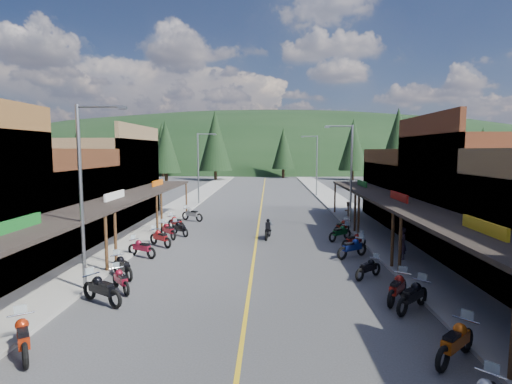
# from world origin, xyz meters

# --- Properties ---
(ground) EXTENTS (220.00, 220.00, 0.00)m
(ground) POSITION_xyz_m (0.00, 0.00, 0.00)
(ground) COLOR #38383A
(ground) RESTS_ON ground
(centerline) EXTENTS (0.15, 90.00, 0.01)m
(centerline) POSITION_xyz_m (0.00, 20.00, 0.01)
(centerline) COLOR gold
(centerline) RESTS_ON ground
(sidewalk_west) EXTENTS (3.40, 94.00, 0.15)m
(sidewalk_west) POSITION_xyz_m (-8.70, 20.00, 0.07)
(sidewalk_west) COLOR gray
(sidewalk_west) RESTS_ON ground
(sidewalk_east) EXTENTS (3.40, 94.00, 0.15)m
(sidewalk_east) POSITION_xyz_m (8.70, 20.00, 0.07)
(sidewalk_east) COLOR gray
(sidewalk_east) RESTS_ON ground
(shop_west_2) EXTENTS (10.90, 9.00, 6.20)m
(shop_west_2) POSITION_xyz_m (-13.75, 1.70, 2.53)
(shop_west_2) COLOR #3F2111
(shop_west_2) RESTS_ON ground
(shop_west_3) EXTENTS (10.90, 10.20, 8.20)m
(shop_west_3) POSITION_xyz_m (-13.78, 11.30, 3.52)
(shop_west_3) COLOR brown
(shop_west_3) RESTS_ON ground
(shop_east_2) EXTENTS (10.90, 9.00, 8.20)m
(shop_east_2) POSITION_xyz_m (13.78, 1.70, 3.52)
(shop_east_2) COLOR #562B19
(shop_east_2) RESTS_ON ground
(shop_east_3) EXTENTS (10.90, 10.20, 6.20)m
(shop_east_3) POSITION_xyz_m (13.75, 11.30, 2.53)
(shop_east_3) COLOR #4C2D16
(shop_east_3) RESTS_ON ground
(streetlight_0) EXTENTS (2.16, 0.18, 8.00)m
(streetlight_0) POSITION_xyz_m (-6.95, -6.00, 4.46)
(streetlight_0) COLOR gray
(streetlight_0) RESTS_ON ground
(streetlight_1) EXTENTS (2.16, 0.18, 8.00)m
(streetlight_1) POSITION_xyz_m (-6.95, 22.00, 4.46)
(streetlight_1) COLOR gray
(streetlight_1) RESTS_ON ground
(streetlight_2) EXTENTS (2.16, 0.18, 8.00)m
(streetlight_2) POSITION_xyz_m (6.95, 8.00, 4.46)
(streetlight_2) COLOR gray
(streetlight_2) RESTS_ON ground
(streetlight_3) EXTENTS (2.16, 0.18, 8.00)m
(streetlight_3) POSITION_xyz_m (6.95, 30.00, 4.46)
(streetlight_3) COLOR gray
(streetlight_3) RESTS_ON ground
(ridge_hill) EXTENTS (310.00, 140.00, 60.00)m
(ridge_hill) POSITION_xyz_m (0.00, 135.00, 0.00)
(ridge_hill) COLOR black
(ridge_hill) RESTS_ON ground
(pine_0) EXTENTS (5.04, 5.04, 11.00)m
(pine_0) POSITION_xyz_m (-40.00, 62.00, 6.48)
(pine_0) COLOR black
(pine_0) RESTS_ON ground
(pine_1) EXTENTS (5.88, 5.88, 12.50)m
(pine_1) POSITION_xyz_m (-24.00, 70.00, 7.24)
(pine_1) COLOR black
(pine_1) RESTS_ON ground
(pine_2) EXTENTS (6.72, 6.72, 14.00)m
(pine_2) POSITION_xyz_m (-10.00, 58.00, 7.99)
(pine_2) COLOR black
(pine_2) RESTS_ON ground
(pine_3) EXTENTS (5.04, 5.04, 11.00)m
(pine_3) POSITION_xyz_m (4.00, 66.00, 6.48)
(pine_3) COLOR black
(pine_3) RESTS_ON ground
(pine_4) EXTENTS (5.88, 5.88, 12.50)m
(pine_4) POSITION_xyz_m (18.00, 60.00, 7.24)
(pine_4) COLOR black
(pine_4) RESTS_ON ground
(pine_5) EXTENTS (6.72, 6.72, 14.00)m
(pine_5) POSITION_xyz_m (34.00, 72.00, 7.99)
(pine_5) COLOR black
(pine_5) RESTS_ON ground
(pine_6) EXTENTS (5.04, 5.04, 11.00)m
(pine_6) POSITION_xyz_m (46.00, 64.00, 6.48)
(pine_6) COLOR black
(pine_6) RESTS_ON ground
(pine_7) EXTENTS (5.88, 5.88, 12.50)m
(pine_7) POSITION_xyz_m (-32.00, 76.00, 7.24)
(pine_7) COLOR black
(pine_7) RESTS_ON ground
(pine_8) EXTENTS (4.48, 4.48, 10.00)m
(pine_8) POSITION_xyz_m (-22.00, 40.00, 5.98)
(pine_8) COLOR black
(pine_8) RESTS_ON ground
(pine_9) EXTENTS (4.93, 4.93, 10.80)m
(pine_9) POSITION_xyz_m (24.00, 45.00, 6.38)
(pine_9) COLOR black
(pine_9) RESTS_ON ground
(pine_10) EXTENTS (5.38, 5.38, 11.60)m
(pine_10) POSITION_xyz_m (-18.00, 50.00, 6.78)
(pine_10) COLOR black
(pine_10) RESTS_ON ground
(pine_11) EXTENTS (5.82, 5.82, 12.40)m
(pine_11) POSITION_xyz_m (20.00, 38.00, 7.19)
(pine_11) COLOR black
(pine_11) RESTS_ON ground
(bike_west_3) EXTENTS (1.92, 2.29, 1.29)m
(bike_west_3) POSITION_xyz_m (-6.43, -11.43, 0.65)
(bike_west_3) COLOR #A5260B
(bike_west_3) RESTS_ON ground
(bike_west_4) EXTENTS (2.38, 1.90, 1.33)m
(bike_west_4) POSITION_xyz_m (-5.78, -7.37, 0.67)
(bike_west_4) COLOR black
(bike_west_4) RESTS_ON ground
(bike_west_5) EXTENTS (1.72, 1.93, 1.11)m
(bike_west_5) POSITION_xyz_m (-5.56, -5.92, 0.56)
(bike_west_5) COLOR maroon
(bike_west_5) RESTS_ON ground
(bike_west_6) EXTENTS (1.95, 2.05, 1.22)m
(bike_west_6) POSITION_xyz_m (-6.17, -4.05, 0.61)
(bike_west_6) COLOR black
(bike_west_6) RESTS_ON ground
(bike_west_7) EXTENTS (2.16, 1.62, 1.19)m
(bike_west_7) POSITION_xyz_m (-6.42, -0.39, 0.59)
(bike_west_7) COLOR maroon
(bike_west_7) RESTS_ON ground
(bike_west_8) EXTENTS (2.12, 1.98, 1.24)m
(bike_west_8) POSITION_xyz_m (-6.06, 2.22, 0.62)
(bike_west_8) COLOR maroon
(bike_west_8) RESTS_ON ground
(bike_west_9) EXTENTS (1.95, 2.15, 1.25)m
(bike_west_9) POSITION_xyz_m (-6.15, 4.51, 0.62)
(bike_west_9) COLOR maroon
(bike_west_9) RESTS_ON ground
(bike_west_10) EXTENTS (1.88, 1.91, 1.15)m
(bike_west_10) POSITION_xyz_m (-5.52, 5.46, 0.57)
(bike_west_10) COLOR black
(bike_west_10) RESTS_ON ground
(bike_west_11) EXTENTS (2.04, 2.04, 1.24)m
(bike_west_11) POSITION_xyz_m (-6.28, 7.50, 0.62)
(bike_west_11) COLOR maroon
(bike_west_11) RESTS_ON ground
(bike_west_12) EXTENTS (2.34, 1.85, 1.30)m
(bike_west_12) POSITION_xyz_m (-5.78, 11.37, 0.65)
(bike_west_12) COLOR gray
(bike_west_12) RESTS_ON ground
(bike_east_3) EXTENTS (2.20, 2.14, 1.32)m
(bike_east_3) POSITION_xyz_m (6.24, -11.34, 0.66)
(bike_east_3) COLOR #BC4D0D
(bike_east_3) RESTS_ON ground
(bike_east_4) EXTENTS (2.12, 2.11, 1.28)m
(bike_east_4) POSITION_xyz_m (6.33, -7.64, 0.64)
(bike_east_4) COLOR black
(bike_east_4) RESTS_ON ground
(bike_east_5) EXTENTS (1.84, 2.26, 1.27)m
(bike_east_5) POSITION_xyz_m (6.03, -6.74, 0.63)
(bike_east_5) COLOR maroon
(bike_east_5) RESTS_ON ground
(bike_east_6) EXTENTS (1.83, 1.73, 1.08)m
(bike_east_6) POSITION_xyz_m (5.61, -3.76, 0.54)
(bike_east_6) COLOR black
(bike_east_6) RESTS_ON ground
(bike_east_7) EXTENTS (2.26, 1.92, 1.28)m
(bike_east_7) POSITION_xyz_m (5.60, -0.09, 0.64)
(bike_east_7) COLOR navy
(bike_east_7) RESTS_ON ground
(bike_east_8) EXTENTS (1.94, 1.48, 1.07)m
(bike_east_8) POSITION_xyz_m (6.17, 2.15, 0.54)
(bike_east_8) COLOR maroon
(bike_east_8) RESTS_ON ground
(bike_east_9) EXTENTS (2.08, 1.91, 1.21)m
(bike_east_9) POSITION_xyz_m (5.68, 4.24, 0.61)
(bike_east_9) COLOR #0B3B19
(bike_east_9) RESTS_ON ground
(bike_east_10) EXTENTS (1.90, 2.13, 1.23)m
(bike_east_10) POSITION_xyz_m (6.15, 6.24, 0.61)
(bike_east_10) COLOR maroon
(bike_east_10) RESTS_ON ground
(rider_on_bike) EXTENTS (0.92, 1.98, 1.45)m
(rider_on_bike) POSITION_xyz_m (0.79, 4.64, 0.58)
(rider_on_bike) COLOR black
(rider_on_bike) RESTS_ON ground
(pedestrian_east_a) EXTENTS (0.49, 0.69, 1.77)m
(pedestrian_east_a) POSITION_xyz_m (8.17, -0.80, 1.03)
(pedestrian_east_a) COLOR #291F2F
(pedestrian_east_a) RESTS_ON sidewalk_east
(pedestrian_east_b) EXTENTS (0.87, 0.85, 1.59)m
(pedestrian_east_b) POSITION_xyz_m (7.61, 11.52, 0.95)
(pedestrian_east_b) COLOR brown
(pedestrian_east_b) RESTS_ON sidewalk_east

